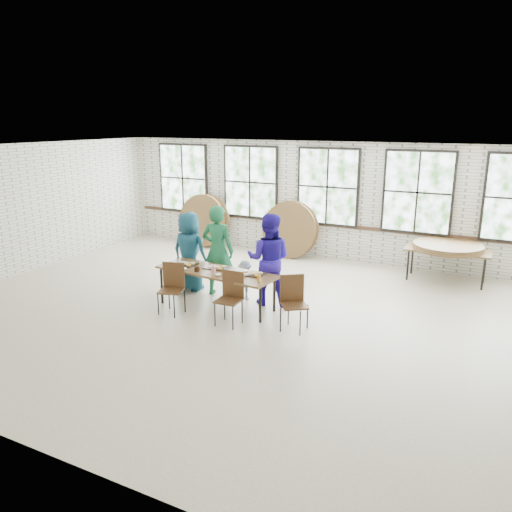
{
  "coord_description": "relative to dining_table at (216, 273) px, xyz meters",
  "views": [
    {
      "loc": [
        4.04,
        -7.64,
        3.52
      ],
      "look_at": [
        0.0,
        0.4,
        1.05
      ],
      "focal_mm": 35.0,
      "sensor_mm": 36.0,
      "label": 1
    }
  ],
  "objects": [
    {
      "name": "tabletop_clutter",
      "position": [
        0.11,
        -0.03,
        0.08
      ],
      "size": [
        2.01,
        0.64,
        0.11
      ],
      "color": "black",
      "rests_on": "dining_table"
    },
    {
      "name": "adult_blue",
      "position": [
        0.8,
        0.65,
        0.22
      ],
      "size": [
        1.01,
        0.87,
        1.81
      ],
      "primitive_type": "imported",
      "rotation": [
        0.0,
        0.0,
        3.38
      ],
      "color": "#26169C",
      "rests_on": "ground"
    },
    {
      "name": "round_tops_stacked",
      "position": [
        3.75,
        3.68,
        0.12
      ],
      "size": [
        1.5,
        1.5,
        0.13
      ],
      "color": "brown",
      "rests_on": "storage_table"
    },
    {
      "name": "room",
      "position": [
        0.71,
        4.31,
        1.14
      ],
      "size": [
        12.0,
        12.0,
        12.0
      ],
      "color": "beige",
      "rests_on": "ground"
    },
    {
      "name": "storage_table",
      "position": [
        3.75,
        3.68,
        -0.0
      ],
      "size": [
        1.82,
        0.79,
        0.74
      ],
      "rotation": [
        0.0,
        0.0,
        0.02
      ],
      "color": "brown",
      "rests_on": "ground"
    },
    {
      "name": "chair_spare",
      "position": [
        1.69,
        -0.26,
        -0.13
      ],
      "size": [
        0.58,
        0.57,
        0.95
      ],
      "rotation": [
        0.0,
        0.0,
        0.63
      ],
      "color": "#492D18",
      "rests_on": "ground"
    },
    {
      "name": "chair_near_left",
      "position": [
        -0.62,
        -0.57,
        -0.13
      ],
      "size": [
        0.52,
        0.51,
        0.95
      ],
      "rotation": [
        0.0,
        0.0,
        0.31
      ],
      "color": "#492D18",
      "rests_on": "ground"
    },
    {
      "name": "toddler",
      "position": [
        0.27,
        0.65,
        -0.29
      ],
      "size": [
        0.54,
        0.34,
        0.8
      ],
      "primitive_type": "imported",
      "rotation": [
        0.0,
        0.0,
        3.22
      ],
      "color": "#152A42",
      "rests_on": "ground"
    },
    {
      "name": "dining_table",
      "position": [
        0.0,
        0.0,
        0.0
      ],
      "size": [
        2.47,
        1.04,
        0.74
      ],
      "rotation": [
        0.0,
        0.0,
        -0.1
      ],
      "color": "brown",
      "rests_on": "ground"
    },
    {
      "name": "round_tops_leaning",
      "position": [
        -1.5,
        4.01,
        0.05
      ],
      "size": [
        4.23,
        0.45,
        1.49
      ],
      "color": "brown",
      "rests_on": "ground"
    },
    {
      "name": "adult_green",
      "position": [
        -0.35,
        0.65,
        0.25
      ],
      "size": [
        0.72,
        0.5,
        1.88
      ],
      "primitive_type": "imported",
      "rotation": [
        0.0,
        0.0,
        3.22
      ],
      "color": "#1B653D",
      "rests_on": "ground"
    },
    {
      "name": "chair_near_right",
      "position": [
        0.62,
        -0.55,
        -0.13
      ],
      "size": [
        0.44,
        0.42,
        0.95
      ],
      "rotation": [
        0.0,
        0.0,
        0.04
      ],
      "color": "#492D18",
      "rests_on": "ground"
    },
    {
      "name": "adult_teal",
      "position": [
        -1.05,
        0.65,
        0.15
      ],
      "size": [
        0.84,
        0.56,
        1.68
      ],
      "primitive_type": "imported",
      "rotation": [
        0.0,
        0.0,
        3.11
      ],
      "color": "navy",
      "rests_on": "ground"
    }
  ]
}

